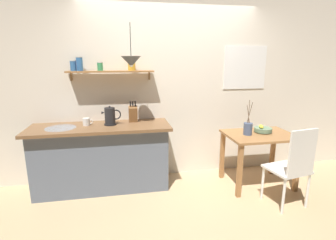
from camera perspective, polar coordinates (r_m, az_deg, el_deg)
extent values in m
plane|color=tan|center=(3.58, 2.40, -15.82)|extent=(14.00, 14.00, 0.00)
cube|color=silver|center=(3.83, 3.33, 7.39)|extent=(6.80, 0.10, 2.70)
cube|color=white|center=(4.09, 16.88, 11.15)|extent=(0.67, 0.01, 0.64)
cube|color=silver|center=(4.10, 16.86, 11.15)|extent=(0.61, 0.01, 0.58)
cube|color=slate|center=(3.62, -14.49, -8.39)|extent=(1.74, 0.52, 0.86)
cube|color=brown|center=(3.47, -14.94, -1.58)|extent=(1.83, 0.63, 0.04)
cylinder|color=#B7BABF|center=(3.52, -22.95, -1.73)|extent=(0.38, 0.38, 0.01)
cube|color=#9E6B3D|center=(3.54, -12.69, 10.56)|extent=(1.15, 0.18, 0.02)
cube|color=#99754C|center=(3.68, -20.88, 9.16)|extent=(0.02, 0.06, 0.12)
cube|color=#99754C|center=(3.65, -4.24, 9.95)|extent=(0.02, 0.06, 0.12)
cylinder|color=#3366A3|center=(3.59, -20.49, 11.26)|extent=(0.08, 0.08, 0.12)
cylinder|color=silver|center=(3.58, -20.58, 12.34)|extent=(0.08, 0.08, 0.01)
cylinder|color=#3366A3|center=(3.57, -19.21, 11.72)|extent=(0.08, 0.08, 0.17)
cylinder|color=silver|center=(3.57, -19.33, 13.16)|extent=(0.09, 0.09, 0.01)
cylinder|color=#388E56|center=(3.55, -14.98, 11.45)|extent=(0.07, 0.07, 0.10)
cylinder|color=silver|center=(3.54, -15.03, 12.36)|extent=(0.08, 0.08, 0.01)
cylinder|color=gold|center=(3.54, -8.15, 12.21)|extent=(0.10, 0.10, 0.16)
cylinder|color=silver|center=(3.54, -8.20, 13.58)|extent=(0.11, 0.11, 0.01)
cube|color=#9E6B3D|center=(3.74, 19.91, -3.19)|extent=(0.93, 0.67, 0.03)
cube|color=#9E6B3D|center=(3.44, 15.74, -10.98)|extent=(0.06, 0.06, 0.72)
cube|color=#9E6B3D|center=(3.86, 27.01, -9.22)|extent=(0.06, 0.06, 0.72)
cube|color=#9E6B3D|center=(3.92, 12.05, -7.72)|extent=(0.06, 0.06, 0.72)
cube|color=#9E6B3D|center=(4.29, 22.41, -6.55)|extent=(0.06, 0.06, 0.72)
cube|color=white|center=(3.45, 25.02, -9.96)|extent=(0.49, 0.47, 0.03)
cube|color=white|center=(3.24, 27.89, -6.47)|extent=(0.38, 0.09, 0.53)
cylinder|color=white|center=(3.78, 24.79, -11.80)|extent=(0.03, 0.03, 0.44)
cylinder|color=white|center=(3.54, 20.45, -13.10)|extent=(0.03, 0.03, 0.44)
cylinder|color=white|center=(3.57, 28.81, -13.71)|extent=(0.03, 0.03, 0.44)
cylinder|color=white|center=(3.32, 24.48, -15.32)|extent=(0.03, 0.03, 0.44)
cylinder|color=slate|center=(3.83, 20.47, -2.52)|extent=(0.11, 0.11, 0.01)
cylinder|color=slate|center=(3.82, 20.51, -2.03)|extent=(0.24, 0.24, 0.06)
ellipsoid|color=yellow|center=(3.79, 20.18, -1.37)|extent=(0.11, 0.15, 0.04)
cylinder|color=#475675|center=(3.62, 17.45, -1.91)|extent=(0.12, 0.12, 0.16)
cylinder|color=brown|center=(3.57, 17.56, 1.28)|extent=(0.05, 0.03, 0.25)
cylinder|color=brown|center=(3.58, 17.69, 1.80)|extent=(0.01, 0.03, 0.31)
cylinder|color=brown|center=(3.58, 17.87, 1.57)|extent=(0.07, 0.01, 0.28)
cylinder|color=black|center=(3.48, -12.79, -0.90)|extent=(0.16, 0.16, 0.02)
cylinder|color=#232326|center=(3.45, -12.89, 0.97)|extent=(0.14, 0.14, 0.21)
sphere|color=black|center=(3.43, -13.00, 2.91)|extent=(0.02, 0.02, 0.02)
cone|color=#232326|center=(3.45, -14.37, 1.60)|extent=(0.04, 0.04, 0.04)
torus|color=black|center=(3.45, -11.59, 1.20)|extent=(0.14, 0.02, 0.14)
cube|color=brown|center=(3.57, -7.85, 1.36)|extent=(0.12, 0.15, 0.23)
cylinder|color=black|center=(3.51, -8.44, 3.62)|extent=(0.02, 0.03, 0.08)
cylinder|color=black|center=(3.52, -7.90, 3.64)|extent=(0.02, 0.03, 0.08)
cylinder|color=black|center=(3.52, -7.36, 3.66)|extent=(0.02, 0.03, 0.08)
cylinder|color=white|center=(3.52, -17.84, -0.39)|extent=(0.09, 0.09, 0.10)
torus|color=white|center=(3.51, -16.98, -0.32)|extent=(0.07, 0.01, 0.07)
cylinder|color=black|center=(3.24, -8.42, 17.43)|extent=(0.01, 0.01, 0.39)
cone|color=#4C5156|center=(3.23, -8.26, 12.84)|extent=(0.24, 0.24, 0.13)
sphere|color=white|center=(3.23, -8.24, 12.05)|extent=(0.04, 0.04, 0.04)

